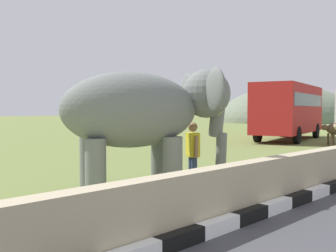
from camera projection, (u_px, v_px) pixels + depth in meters
name	position (u px, v px, depth m)	size (l,w,h in m)	color
striped_curb	(157.00, 248.00, 5.34)	(16.20, 0.20, 0.24)	white
barrier_parapet	(239.00, 191.00, 7.21)	(28.00, 0.36, 1.00)	tan
elephant	(146.00, 112.00, 9.03)	(4.00, 3.32, 2.93)	slate
person_handler	(193.00, 152.00, 9.75)	(0.41, 0.60, 1.66)	navy
bus_red	(289.00, 108.00, 25.56)	(9.01, 4.47, 3.50)	#B21E1E
cow_near	(336.00, 129.00, 21.85)	(1.91, 1.09, 1.23)	#473323
cow_mid	(335.00, 129.00, 22.38)	(1.91, 1.11, 1.23)	tan
hill_east	(289.00, 121.00, 63.77)	(25.81, 20.65, 11.29)	slate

